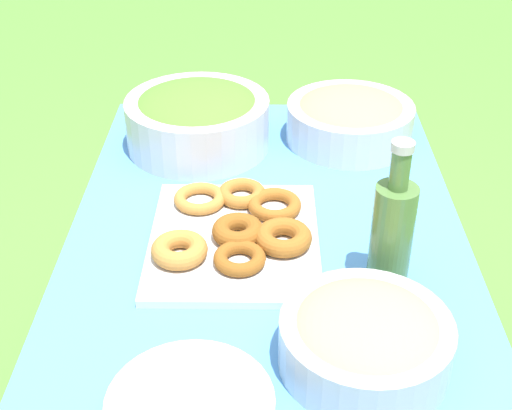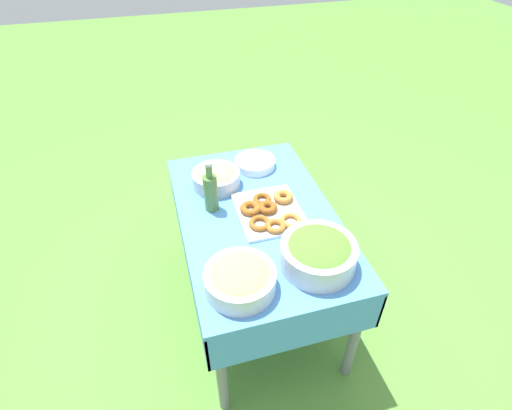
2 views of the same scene
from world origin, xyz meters
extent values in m
cube|color=#4C8CD1|center=(0.00, 0.00, 0.70)|extent=(1.25, 0.78, 0.02)
cube|color=#4C8CD1|center=(0.00, -0.38, 0.58)|extent=(1.25, 0.01, 0.22)
cube|color=#4C8CD1|center=(0.00, 0.38, 0.58)|extent=(1.25, 0.01, 0.22)
cube|color=#4C8CD1|center=(-0.62, 0.00, 0.58)|extent=(0.01, 0.78, 0.22)
cylinder|color=slate|center=(-0.57, -0.33, 0.34)|extent=(0.05, 0.05, 0.69)
cylinder|color=slate|center=(-0.57, 0.33, 0.34)|extent=(0.05, 0.05, 0.69)
cylinder|color=silver|center=(-0.40, -0.16, 0.77)|extent=(0.33, 0.33, 0.12)
ellipsoid|color=#51892D|center=(-0.40, -0.16, 0.82)|extent=(0.29, 0.29, 0.07)
cylinder|color=#B2B7BC|center=(0.31, 0.15, 0.75)|extent=(0.26, 0.26, 0.08)
ellipsoid|color=tan|center=(0.31, 0.15, 0.78)|extent=(0.23, 0.23, 0.07)
cube|color=silver|center=(-0.01, -0.06, 0.72)|extent=(0.38, 0.32, 0.02)
torus|color=#B27533|center=(-0.12, -0.14, 0.74)|extent=(0.15, 0.15, 0.02)
torus|color=brown|center=(0.08, -0.05, 0.74)|extent=(0.13, 0.13, 0.03)
torus|color=#93561E|center=(0.02, 0.03, 0.74)|extent=(0.15, 0.15, 0.03)
torus|color=#B27533|center=(0.06, -0.16, 0.75)|extent=(0.14, 0.14, 0.03)
torus|color=#93561E|center=(-0.10, 0.02, 0.74)|extent=(0.15, 0.15, 0.03)
torus|color=#A36628|center=(-0.14, -0.05, 0.74)|extent=(0.14, 0.14, 0.03)
torus|color=brown|center=(0.00, -0.06, 0.75)|extent=(0.13, 0.13, 0.04)
cylinder|color=white|center=(0.42, -0.11, 0.74)|extent=(0.24, 0.24, 0.01)
cylinder|color=white|center=(0.42, -0.11, 0.75)|extent=(0.24, 0.24, 0.01)
cylinder|color=#4C7238|center=(0.11, 0.21, 0.81)|extent=(0.07, 0.07, 0.20)
cylinder|color=#4C7238|center=(0.11, 0.21, 0.95)|extent=(0.03, 0.03, 0.07)
cylinder|color=#B7B7B7|center=(0.11, 0.21, 0.99)|extent=(0.04, 0.04, 0.01)
cylinder|color=silver|center=(-0.43, 0.20, 0.76)|extent=(0.30, 0.30, 0.09)
ellipsoid|color=tan|center=(-0.43, 0.20, 0.79)|extent=(0.26, 0.26, 0.07)
camera|label=1|loc=(1.10, -0.01, 1.52)|focal=50.00mm
camera|label=2|loc=(-1.48, 0.43, 2.04)|focal=28.00mm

